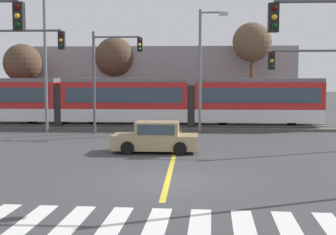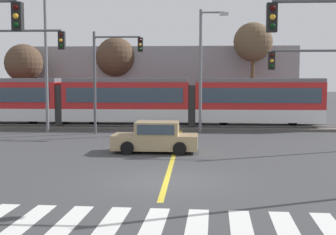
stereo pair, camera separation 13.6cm
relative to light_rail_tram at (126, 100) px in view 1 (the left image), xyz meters
name	(u,v)px [view 1 (the left image)]	position (x,y,z in m)	size (l,w,h in m)	color
ground_plane	(167,181)	(4.02, -17.46, -2.05)	(200.00, 200.00, 0.00)	#3D3D3F
track_bed	(181,127)	(4.02, 0.01, -1.96)	(120.00, 4.00, 0.18)	#56514C
rail_near	(181,126)	(4.02, -0.71, -1.82)	(120.00, 0.08, 0.10)	#939399
rail_far	(181,124)	(4.02, 0.73, -1.82)	(120.00, 0.08, 0.10)	#939399
light_rail_tram	(126,100)	(0.00, 0.00, 0.00)	(28.00, 2.64, 3.43)	silver
crosswalk_stripe_1	(31,220)	(0.73, -22.20, -2.04)	(0.56, 2.80, 0.01)	silver
crosswalk_stripe_2	(72,221)	(1.82, -22.24, -2.04)	(0.56, 2.80, 0.01)	silver
crosswalk_stripe_3	(114,223)	(2.92, -22.28, -2.04)	(0.56, 2.80, 0.01)	silver
crosswalk_stripe_4	(157,224)	(4.02, -22.32, -2.04)	(0.56, 2.80, 0.01)	silver
crosswalk_stripe_5	(200,225)	(5.12, -22.36, -2.04)	(0.56, 2.80, 0.01)	silver
crosswalk_stripe_6	(244,226)	(6.22, -22.41, -2.04)	(0.56, 2.80, 0.01)	silver
crosswalk_stripe_7	(289,228)	(7.32, -22.45, -2.04)	(0.56, 2.80, 0.01)	silver
crosswalk_stripe_8	(335,229)	(8.42, -22.49, -2.04)	(0.56, 2.80, 0.01)	silver
lane_centre_line	(175,153)	(4.02, -11.16, -2.04)	(0.20, 18.33, 0.01)	gold
sedan_crossing	(156,138)	(3.07, -11.03, -1.35)	(4.22, 1.97, 1.52)	tan
traffic_light_mid_right	(321,78)	(11.32, -10.03, 1.63)	(4.25, 0.38, 5.58)	#515459
traffic_light_far_left	(109,67)	(-0.52, -3.80, 2.30)	(3.25, 0.38, 6.62)	#515459
traffic_light_mid_left	(11,65)	(-4.36, -10.41, 2.28)	(4.25, 0.38, 6.61)	#515459
street_lamp_west	(48,53)	(-4.70, -3.25, 3.26)	(2.26, 0.28, 9.41)	slate
street_lamp_centre	(203,64)	(5.50, -2.77, 2.54)	(1.89, 0.28, 8.11)	slate
bare_tree_far_west	(23,64)	(-9.04, 3.73, 2.74)	(3.12, 3.12, 6.38)	brown
bare_tree_west	(115,58)	(-1.78, 5.67, 3.29)	(3.33, 3.33, 7.04)	brown
bare_tree_east	(252,43)	(9.51, 3.75, 4.33)	(3.09, 3.09, 8.00)	brown
building_backdrop_far	(155,83)	(1.42, 8.42, 1.09)	(24.23, 6.00, 6.28)	gray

